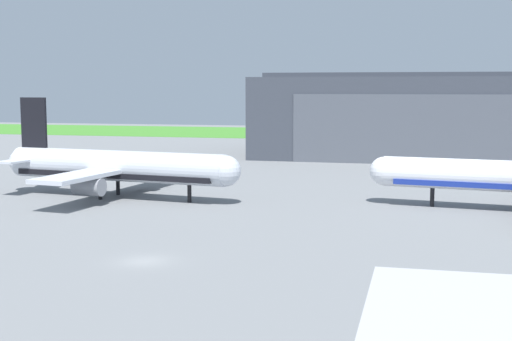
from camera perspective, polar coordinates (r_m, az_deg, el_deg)
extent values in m
plane|color=slate|center=(64.74, -9.01, -7.26)|extent=(440.00, 440.00, 0.00)
cube|color=#448C2D|center=(237.48, 7.55, 2.96)|extent=(440.00, 56.00, 0.08)
cube|color=#383D47|center=(165.95, 15.62, 4.20)|extent=(86.32, 41.50, 17.71)
cube|color=#4C515B|center=(145.18, 15.91, 3.15)|extent=(65.61, 0.30, 14.17)
cube|color=#383D47|center=(165.84, 15.73, 7.46)|extent=(86.32, 9.96, 1.20)
sphere|color=white|center=(95.78, 10.34, -0.03)|extent=(3.83, 3.83, 3.83)
cylinder|color=black|center=(95.23, 14.09, -2.12)|extent=(0.56, 0.56, 2.44)
cylinder|color=silver|center=(101.23, -11.21, 0.38)|extent=(33.80, 8.85, 4.34)
sphere|color=silver|center=(93.36, -2.49, -0.03)|extent=(4.16, 4.16, 4.16)
sphere|color=silver|center=(111.10, -18.53, 0.72)|extent=(3.38, 3.38, 3.38)
cube|color=black|center=(101.37, -11.20, -0.29)|extent=(31.15, 8.53, 0.76)
cube|color=black|center=(108.97, -17.56, 3.73)|extent=(4.37, 0.99, 7.37)
cube|color=silver|center=(107.30, -18.82, 0.74)|extent=(3.81, 6.42, 0.28)
cube|color=silver|center=(112.30, -16.70, 1.07)|extent=(3.81, 6.42, 0.28)
cube|color=silver|center=(94.88, -14.21, -0.45)|extent=(7.23, 14.71, 0.56)
cube|color=silver|center=(108.63, -9.18, 0.57)|extent=(7.23, 14.71, 0.56)
cylinder|color=gray|center=(95.53, -13.41, -1.28)|extent=(4.41, 2.92, 2.38)
cylinder|color=gray|center=(107.43, -9.10, -0.30)|extent=(4.41, 2.92, 2.38)
cylinder|color=black|center=(96.08, -5.41, -1.88)|extent=(0.56, 0.56, 2.39)
cylinder|color=black|center=(100.50, -12.51, -1.63)|extent=(0.56, 0.56, 2.39)
cylinder|color=black|center=(104.27, -11.12, -1.30)|extent=(0.56, 0.56, 2.39)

